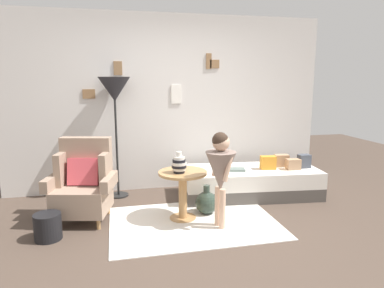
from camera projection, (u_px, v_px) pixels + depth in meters
The scene contains 16 objects.
ground_plane at pixel (198, 241), 3.58m from camera, with size 12.00×12.00×0.00m, color #4C3D33.
gallery_wall at pixel (168, 103), 5.22m from camera, with size 4.80×0.12×2.60m.
rug at pixel (194, 222), 4.05m from camera, with size 1.93×1.36×0.01m, color silver.
armchair at pixel (84, 184), 4.09m from camera, with size 0.85×0.71×0.97m.
daybed at pixel (251, 182), 4.97m from camera, with size 1.97×0.99×0.40m.
pillow_head at pixel (304, 161), 4.98m from camera, with size 0.17×0.12×0.19m, color #474C56.
pillow_mid at pixel (293, 164), 4.89m from camera, with size 0.19×0.12×0.15m, color tan.
pillow_back at pixel (281, 161), 5.04m from camera, with size 0.20×0.12×0.18m, color tan.
pillow_extra at pixel (268, 163), 4.90m from camera, with size 0.21×0.12×0.19m, color orange.
side_table at pixel (183, 185), 4.10m from camera, with size 0.58×0.58×0.59m.
vase_striped at pixel (179, 164), 3.99m from camera, with size 0.17×0.17×0.25m.
floor_lamp at pixel (115, 93), 4.72m from camera, with size 0.44×0.44×1.69m.
person_child at pixel (221, 168), 3.80m from camera, with size 0.34×0.34×1.10m.
book_on_daybed at pixel (237, 170), 4.83m from camera, with size 0.22×0.16×0.03m, color slate.
demijohn_near at pixel (206, 202), 4.30m from camera, with size 0.28×0.28×0.37m.
magazine_basket at pixel (48, 227), 3.61m from camera, with size 0.28×0.28×0.28m, color black.
Camera 1 is at (-0.80, -3.24, 1.65)m, focal length 32.37 mm.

